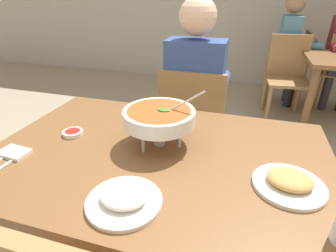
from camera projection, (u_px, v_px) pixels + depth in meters
name	position (u px, v px, depth m)	size (l,w,h in m)	color
dining_table_main	(158.00, 172.00, 1.15)	(1.39, 0.94, 0.74)	brown
chair_diner_main	(193.00, 123.00, 1.85)	(0.44, 0.44, 0.90)	olive
diner_main	(196.00, 89.00, 1.77)	(0.40, 0.45, 1.31)	#2D2D38
curry_bowl	(159.00, 117.00, 1.11)	(0.33, 0.30, 0.26)	silver
rice_plate	(124.00, 199.00, 0.83)	(0.24, 0.24, 0.06)	white
appetizer_plate	(289.00, 182.00, 0.90)	(0.24, 0.24, 0.06)	white
sauce_dish	(73.00, 133.00, 1.23)	(0.09, 0.09, 0.02)	white
napkin_folded	(14.00, 153.00, 1.09)	(0.12, 0.08, 0.02)	white
fork_utensil	(0.00, 159.00, 1.05)	(0.01, 0.17, 0.01)	silver
spoon_utensil	(11.00, 161.00, 1.04)	(0.01, 0.17, 0.01)	silver
chair_bg_middle	(294.00, 64.00, 3.31)	(0.44, 0.44, 0.90)	olive
chair_bg_right	(287.00, 72.00, 2.98)	(0.48, 0.48, 0.90)	olive
patron_bg_middle	(291.00, 45.00, 3.20)	(0.45, 0.40, 1.31)	#2D2D38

